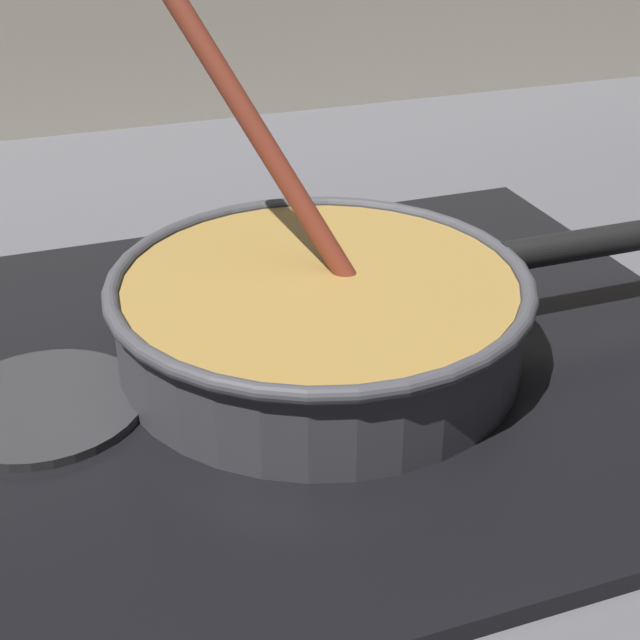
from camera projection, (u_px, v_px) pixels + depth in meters
The scene contains 5 objects.
ground at pixel (399, 592), 0.47m from camera, with size 2.40×1.60×0.04m, color #4C4C51.
hob_plate at pixel (320, 365), 0.62m from camera, with size 0.56×0.48×0.01m, color black.
burner_ring at pixel (320, 352), 0.61m from camera, with size 0.18×0.18×0.01m, color #592D0C.
spare_burner at pixel (44, 405), 0.56m from camera, with size 0.12×0.12×0.01m, color #262628.
cooking_pan at pixel (322, 313), 0.60m from camera, with size 0.41×0.28×0.24m.
Camera 1 is at (-0.16, -0.31, 0.33)m, focal length 51.39 mm.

